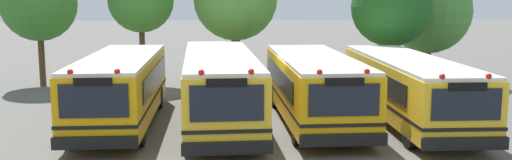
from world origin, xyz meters
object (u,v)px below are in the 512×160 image
school_bus_2 (314,86)px  tree_4 (427,9)px  school_bus_1 (219,85)px  tree_1 (138,0)px  school_bus_3 (407,86)px  tree_3 (392,7)px  tree_0 (36,5)px  school_bus_0 (121,87)px

school_bus_2 → tree_4: 12.52m
school_bus_1 → tree_4: bearing=-141.9°
tree_1 → school_bus_1: bearing=-66.1°
school_bus_3 → tree_4: (4.32, 9.59, 2.58)m
school_bus_1 → tree_3: tree_3 is taller
school_bus_2 → tree_1: (-7.51, 9.16, 3.01)m
school_bus_1 → tree_4: (11.28, 9.39, 2.49)m
school_bus_2 → tree_0: 15.99m
school_bus_0 → school_bus_3: 10.53m
tree_1 → tree_3: bearing=-11.5°
school_bus_2 → tree_0: size_ratio=1.55×
tree_0 → tree_3: (17.62, -2.70, -0.07)m
school_bus_2 → tree_4: (7.79, 9.47, 2.55)m
school_bus_0 → tree_1: bearing=-86.9°
school_bus_3 → tree_4: tree_4 is taller
tree_0 → tree_4: (20.47, 0.15, -0.24)m
school_bus_1 → tree_3: size_ratio=1.82×
tree_0 → tree_4: tree_0 is taller
tree_1 → tree_3: 12.71m
tree_1 → tree_4: (15.30, 0.31, -0.46)m
school_bus_1 → tree_1: (-4.02, 9.08, 2.95)m
school_bus_0 → school_bus_1: size_ratio=0.85×
school_bus_2 → tree_3: 8.69m
school_bus_2 → school_bus_3: school_bus_2 is taller
school_bus_0 → tree_3: tree_3 is taller
school_bus_2 → school_bus_3: 3.47m
school_bus_2 → tree_3: bearing=-127.2°
school_bus_1 → tree_1: size_ratio=1.80×
school_bus_0 → tree_4: size_ratio=1.53×
school_bus_0 → school_bus_2: size_ratio=0.98×
tree_0 → school_bus_3: bearing=-30.3°
school_bus_1 → school_bus_3: 6.96m
tree_1 → tree_4: tree_1 is taller
tree_1 → tree_3: (12.45, -2.54, -0.29)m
tree_0 → school_bus_2: bearing=-36.3°
school_bus_0 → tree_4: 17.72m
tree_4 → tree_1: bearing=-178.8°
school_bus_2 → tree_3: (4.94, 6.62, 2.72)m
school_bus_0 → school_bus_3: size_ratio=0.88×
school_bus_3 → school_bus_0: bearing=-0.3°
school_bus_0 → tree_0: bearing=-58.3°
school_bus_3 → school_bus_2: bearing=-0.9°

